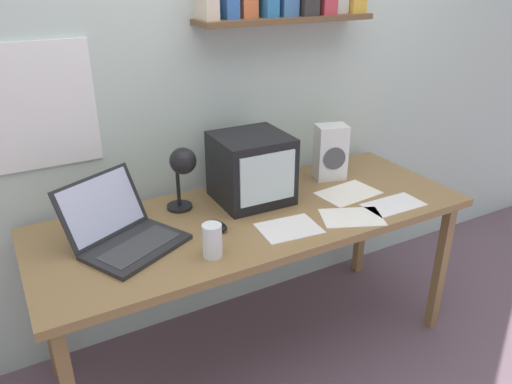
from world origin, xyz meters
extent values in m
plane|color=#6A525F|center=(0.00, 0.00, 0.00)|extent=(12.00, 12.00, 0.00)
cube|color=silver|center=(0.00, 0.43, 1.30)|extent=(5.60, 0.06, 2.60)
cube|color=white|center=(-0.78, 0.40, 1.20)|extent=(0.51, 0.01, 0.49)
cube|color=brown|center=(0.33, 0.31, 1.48)|extent=(0.84, 0.18, 0.02)
cube|color=olive|center=(0.00, 0.00, 0.72)|extent=(1.86, 0.71, 0.03)
cube|color=olive|center=(0.87, -0.29, 0.35)|extent=(0.04, 0.05, 0.70)
cube|color=olive|center=(-0.87, 0.29, 0.35)|extent=(0.04, 0.05, 0.70)
cube|color=olive|center=(0.87, 0.29, 0.35)|extent=(0.04, 0.05, 0.70)
cube|color=black|center=(0.05, 0.14, 0.88)|extent=(0.32, 0.31, 0.30)
cube|color=silver|center=(0.05, -0.02, 0.89)|extent=(0.26, 0.01, 0.22)
cube|color=#232326|center=(-0.53, -0.04, 0.74)|extent=(0.43, 0.38, 0.02)
cube|color=#38383A|center=(-0.52, -0.05, 0.75)|extent=(0.33, 0.26, 0.00)
cube|color=#232326|center=(-0.61, 0.12, 0.86)|extent=(0.37, 0.25, 0.23)
cube|color=silver|center=(-0.61, 0.12, 0.86)|extent=(0.33, 0.23, 0.20)
cylinder|color=black|center=(-0.27, 0.21, 0.74)|extent=(0.11, 0.11, 0.01)
cylinder|color=black|center=(-0.27, 0.21, 0.86)|extent=(0.02, 0.02, 0.23)
sphere|color=black|center=(-0.26, 0.14, 0.98)|extent=(0.11, 0.11, 0.11)
cylinder|color=white|center=(-0.30, -0.22, 0.80)|extent=(0.07, 0.07, 0.13)
cylinder|color=#CC3D47|center=(-0.30, -0.22, 0.78)|extent=(0.06, 0.06, 0.09)
cube|color=white|center=(0.51, 0.17, 0.87)|extent=(0.17, 0.14, 0.27)
cylinder|color=#4C4C51|center=(0.49, 0.11, 0.86)|extent=(0.11, 0.04, 0.11)
ellipsoid|color=black|center=(-0.21, -0.05, 0.75)|extent=(0.09, 0.12, 0.03)
cube|color=silver|center=(0.05, -0.18, 0.74)|extent=(0.26, 0.20, 0.00)
cube|color=white|center=(0.47, -0.03, 0.74)|extent=(0.29, 0.21, 0.00)
cube|color=white|center=(0.33, -0.23, 0.74)|extent=(0.30, 0.26, 0.00)
cube|color=white|center=(0.57, -0.23, 0.74)|extent=(0.27, 0.15, 0.00)
camera|label=1|loc=(-0.92, -1.66, 1.71)|focal=35.00mm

